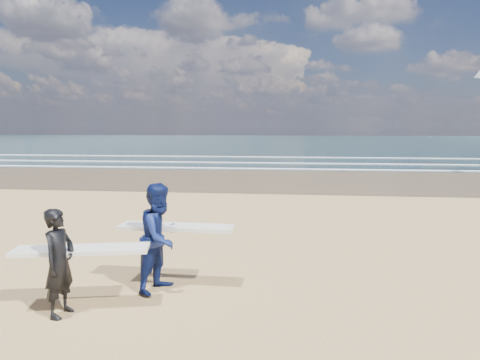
# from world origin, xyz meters

# --- Properties ---
(ocean) EXTENTS (220.00, 100.00, 0.02)m
(ocean) POSITION_xyz_m (20.00, 72.00, 0.01)
(ocean) COLOR #183034
(ocean) RESTS_ON ground
(surfer_near) EXTENTS (2.26, 1.18, 1.75)m
(surfer_near) POSITION_xyz_m (0.57, -0.56, 0.89)
(surfer_near) COLOR black
(surfer_near) RESTS_ON ground
(surfer_far) EXTENTS (2.21, 1.23, 2.01)m
(surfer_far) POSITION_xyz_m (1.83, 0.64, 1.01)
(surfer_far) COLOR #0E1A4E
(surfer_far) RESTS_ON ground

